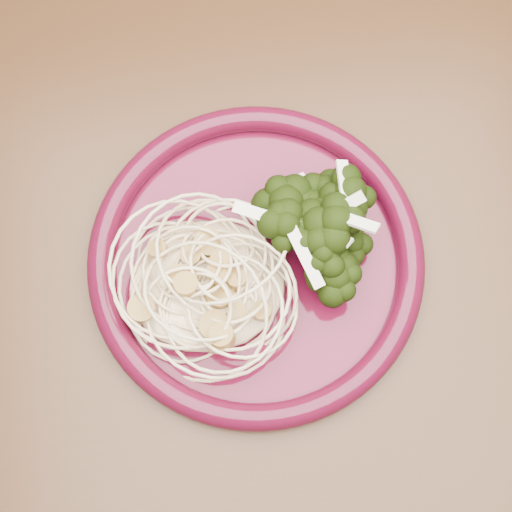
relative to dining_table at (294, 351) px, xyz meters
The scene contains 6 objects.
dining_table is the anchor object (origin of this frame).
dinner_plate 0.13m from the dining_table, 114.15° to the left, with size 0.36×0.36×0.02m.
spaghetti_pile 0.15m from the dining_table, 146.62° to the left, with size 0.13×0.11×0.03m, color beige.
scallop_cluster 0.17m from the dining_table, 146.62° to the left, with size 0.11×0.11×0.04m, color #B28B3D, non-canonical shape.
broccoli_pile 0.16m from the dining_table, 74.10° to the left, with size 0.09×0.16×0.05m, color black.
onion_garnish 0.19m from the dining_table, 74.10° to the left, with size 0.07×0.10×0.05m, color white, non-canonical shape.
Camera 1 is at (-0.05, -0.10, 1.32)m, focal length 50.00 mm.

